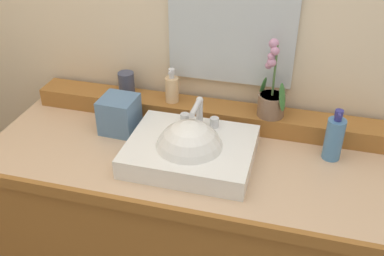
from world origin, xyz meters
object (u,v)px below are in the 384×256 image
(potted_plant, at_px, (271,97))
(tumbler_cup, at_px, (126,82))
(tissue_box, at_px, (119,114))
(soap_dispenser, at_px, (172,88))
(lotion_bottle, at_px, (334,138))
(sink_basin, at_px, (190,152))

(potted_plant, xyz_separation_m, tumbler_cup, (-0.58, 0.03, -0.03))
(tumbler_cup, bearing_deg, tissue_box, -77.70)
(potted_plant, height_order, tumbler_cup, potted_plant)
(soap_dispenser, relative_size, tumbler_cup, 1.62)
(soap_dispenser, xyz_separation_m, lotion_bottle, (0.62, -0.12, -0.05))
(tumbler_cup, bearing_deg, potted_plant, -3.08)
(tumbler_cup, bearing_deg, sink_basin, -40.23)
(tumbler_cup, xyz_separation_m, tissue_box, (0.04, -0.17, -0.05))
(sink_basin, xyz_separation_m, tumbler_cup, (-0.35, 0.29, 0.08))
(lotion_bottle, relative_size, tissue_box, 1.39)
(soap_dispenser, xyz_separation_m, tumbler_cup, (-0.20, 0.03, -0.01))
(sink_basin, xyz_separation_m, tissue_box, (-0.31, 0.12, 0.03))
(potted_plant, distance_m, tissue_box, 0.57)
(potted_plant, height_order, soap_dispenser, potted_plant)
(soap_dispenser, height_order, tissue_box, soap_dispenser)
(sink_basin, distance_m, tumbler_cup, 0.46)
(lotion_bottle, bearing_deg, potted_plant, 153.85)
(potted_plant, bearing_deg, sink_basin, -132.10)
(potted_plant, relative_size, soap_dispenser, 2.14)
(lotion_bottle, height_order, tissue_box, lotion_bottle)
(tumbler_cup, bearing_deg, lotion_bottle, -10.09)
(potted_plant, bearing_deg, tissue_box, -165.90)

